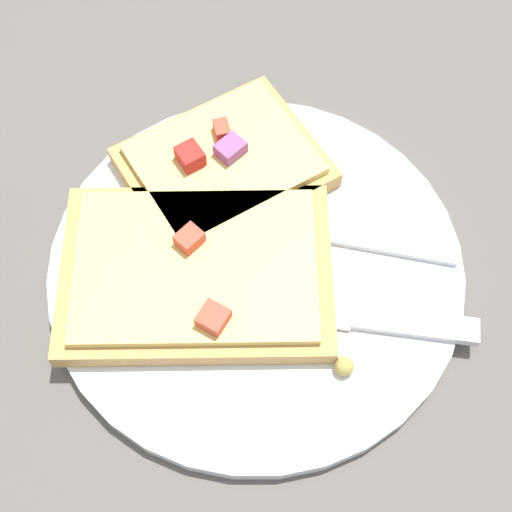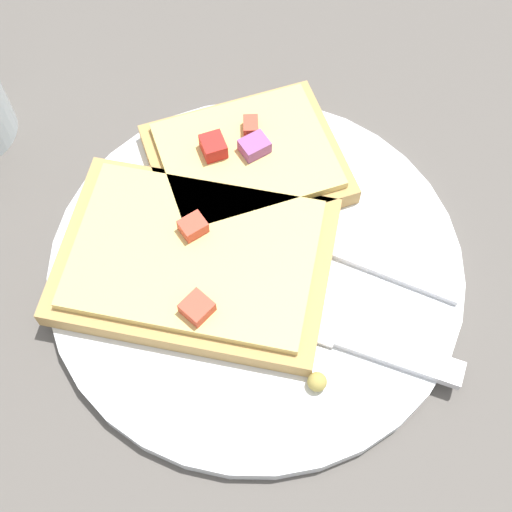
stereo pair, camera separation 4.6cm
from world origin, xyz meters
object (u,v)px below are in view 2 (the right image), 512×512
at_px(fork, 294,233).
at_px(pizza_slice_main, 195,259).
at_px(knife, 324,330).
at_px(pizza_slice_corner, 246,161).
at_px(plate, 256,267).

distance_m(fork, pizza_slice_main, 0.07).
relative_size(fork, knife, 1.04).
xyz_separation_m(fork, knife, (0.07, -0.02, 0.00)).
relative_size(knife, pizza_slice_corner, 1.17).
relative_size(plate, knife, 1.65).
bearing_deg(knife, pizza_slice_main, -9.14).
bearing_deg(plate, knife, 14.47).
xyz_separation_m(plate, pizza_slice_main, (-0.02, -0.04, 0.02)).
distance_m(plate, knife, 0.06).
height_order(fork, knife, knife).
distance_m(fork, pizza_slice_corner, 0.06).
relative_size(plate, pizza_slice_corner, 1.93).
height_order(pizza_slice_main, pizza_slice_corner, pizza_slice_corner).
relative_size(pizza_slice_main, pizza_slice_corner, 1.49).
bearing_deg(knife, fork, -55.90).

